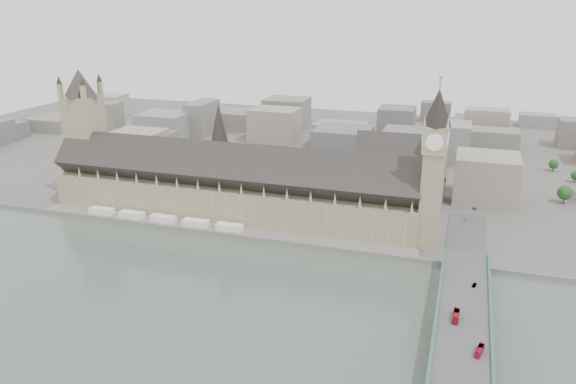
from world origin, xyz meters
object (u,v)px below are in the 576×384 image
(victoria_tower, at_px, (85,129))
(westminster_bridge, at_px, (462,327))
(red_bus_north, at_px, (456,316))
(car_approach, at_px, (474,209))
(palace_of_westminster, at_px, (231,187))
(car_silver, at_px, (474,285))
(westminster_abbey, at_px, (402,169))
(elizabeth_tower, at_px, (434,159))
(red_bus_south, at_px, (480,350))

(victoria_tower, relative_size, westminster_bridge, 0.31)
(red_bus_north, relative_size, car_approach, 2.16)
(red_bus_north, height_order, car_approach, red_bus_north)
(palace_of_westminster, relative_size, car_approach, 50.05)
(car_silver, bearing_deg, palace_of_westminster, 170.87)
(car_approach, bearing_deg, westminster_abbey, 126.07)
(palace_of_westminster, xyz_separation_m, elizabeth_tower, (138.00, -11.70, 35.38))
(westminster_abbey, bearing_deg, car_silver, -69.73)
(palace_of_westminster, height_order, victoria_tower, victoria_tower)
(red_bus_south, bearing_deg, red_bus_north, 125.58)
(palace_of_westminster, bearing_deg, westminster_abbey, 34.17)
(westminster_bridge, xyz_separation_m, red_bus_north, (-3.42, -2.84, 6.72))
(palace_of_westminster, distance_m, car_silver, 182.94)
(red_bus_north, height_order, car_silver, red_bus_north)
(victoria_tower, bearing_deg, elizabeth_tower, -3.96)
(elizabeth_tower, xyz_separation_m, victoria_tower, (-260.00, 18.00, -2.88))
(westminster_abbey, bearing_deg, palace_of_westminster, -145.83)
(red_bus_south, bearing_deg, westminster_abbey, 118.19)
(elizabeth_tower, xyz_separation_m, car_silver, (28.44, -63.32, -47.17))
(palace_of_westminster, relative_size, westminster_bridge, 0.82)
(westminster_bridge, height_order, red_bus_south, red_bus_south)
(westminster_abbey, xyz_separation_m, car_approach, (54.79, -35.00, -14.06))
(palace_of_westminster, relative_size, car_silver, 65.05)
(victoria_tower, bearing_deg, red_bus_south, -25.80)
(victoria_tower, xyz_separation_m, westminster_bridge, (284.00, -113.50, -50.08))
(car_silver, bearing_deg, car_approach, 105.49)
(palace_of_westminster, xyz_separation_m, red_bus_north, (158.58, -110.04, -10.87))
(red_bus_south, relative_size, car_approach, 1.79)
(westminster_bridge, xyz_separation_m, westminster_abbey, (-51.08, 182.50, 19.96))
(car_silver, distance_m, car_approach, 115.32)
(red_bus_south, bearing_deg, elizabeth_tower, 116.85)
(elizabeth_tower, bearing_deg, victoria_tower, 176.04)
(victoria_tower, distance_m, red_bus_south, 325.93)
(westminster_abbey, relative_size, red_bus_south, 7.16)
(red_bus_north, bearing_deg, red_bus_south, -65.15)
(elizabeth_tower, xyz_separation_m, red_bus_south, (30.79, -122.60, -46.51))
(car_approach, bearing_deg, westminster_bridge, -112.81)
(palace_of_westminster, bearing_deg, red_bus_north, -34.76)
(elizabeth_tower, distance_m, victoria_tower, 260.64)
(victoria_tower, xyz_separation_m, car_approach, (287.72, 34.00, -44.19))
(elizabeth_tower, height_order, westminster_bridge, elizabeth_tower)
(red_bus_north, relative_size, red_bus_south, 1.20)
(red_bus_south, height_order, car_approach, red_bus_south)
(victoria_tower, height_order, red_bus_north, victoria_tower)
(car_approach, bearing_deg, car_silver, -111.00)
(red_bus_north, distance_m, car_silver, 35.90)
(westminster_bridge, xyz_separation_m, red_bus_south, (6.79, -27.10, 6.45))
(westminster_bridge, xyz_separation_m, car_approach, (3.72, 147.50, 5.89))
(car_approach, bearing_deg, red_bus_north, -114.08)
(elizabeth_tower, bearing_deg, red_bus_south, -75.90)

